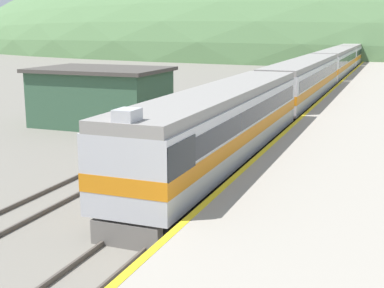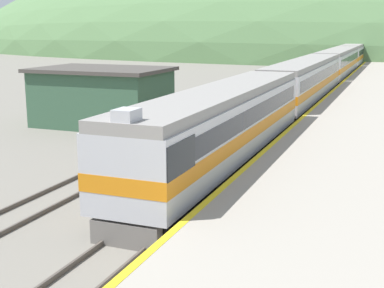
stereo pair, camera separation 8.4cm
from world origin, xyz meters
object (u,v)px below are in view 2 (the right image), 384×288
at_px(carriage_second, 305,81).
at_px(carriage_third, 338,63).
at_px(express_train_lead_car, 222,127).
at_px(carriage_fourth, 355,54).

xyz_separation_m(carriage_second, carriage_third, (0.00, 23.51, 0.00)).
xyz_separation_m(express_train_lead_car, carriage_fourth, (0.00, 69.14, -0.01)).
bearing_deg(carriage_third, carriage_fourth, 90.00).
bearing_deg(express_train_lead_car, carriage_second, 90.00).
height_order(carriage_second, carriage_fourth, same).
bearing_deg(express_train_lead_car, carriage_fourth, 90.00).
height_order(express_train_lead_car, carriage_second, express_train_lead_car).
distance_m(carriage_second, carriage_third, 23.51).
height_order(express_train_lead_car, carriage_third, express_train_lead_car).
bearing_deg(carriage_fourth, express_train_lead_car, -90.00).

